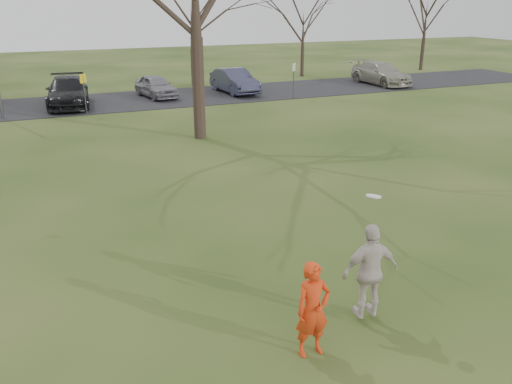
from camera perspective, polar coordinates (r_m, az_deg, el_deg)
ground at (r=9.76m, az=9.50°, el=-15.93°), size 120.00×120.00×0.00m
parking_strip at (r=32.38m, az=-14.76°, el=9.40°), size 62.00×6.50×0.04m
player_defender at (r=9.04m, az=6.13°, el=-12.47°), size 0.62×0.41×1.70m
car_3 at (r=31.61m, az=-19.60°, el=10.13°), size 2.68×5.56×1.56m
car_4 at (r=33.14m, az=-10.72°, el=11.13°), size 2.21×4.07×1.31m
car_5 at (r=34.11m, az=-2.32°, el=11.86°), size 1.94×4.64×1.49m
car_7 at (r=38.66m, az=13.30°, el=12.32°), size 2.34×5.20×1.48m
catching_play at (r=9.95m, az=12.19°, el=-8.31°), size 1.12×0.56×2.37m
sign_yellow at (r=28.98m, az=-18.04°, el=10.76°), size 0.35×0.35×2.08m
sign_white at (r=32.29m, az=4.08°, el=12.54°), size 0.35×0.35×2.08m
small_tree_row at (r=37.71m, az=-9.67°, el=17.14°), size 55.00×5.90×8.50m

